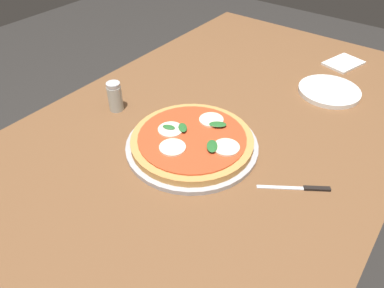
{
  "coord_description": "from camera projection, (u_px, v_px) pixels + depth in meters",
  "views": [
    {
      "loc": [
        0.67,
        0.42,
        1.3
      ],
      "look_at": [
        0.11,
        0.0,
        0.73
      ],
      "focal_mm": 33.83,
      "sensor_mm": 36.0,
      "label": 1
    }
  ],
  "objects": [
    {
      "name": "plate_white",
      "position": [
        329.0,
        91.0,
        1.11
      ],
      "size": [
        0.19,
        0.19,
        0.01
      ],
      "primitive_type": "cylinder",
      "color": "white",
      "rests_on": "dining_table"
    },
    {
      "name": "knife",
      "position": [
        303.0,
        188.0,
        0.8
      ],
      "size": [
        0.1,
        0.14,
        0.01
      ],
      "color": "black",
      "rests_on": "dining_table"
    },
    {
      "name": "serving_tray",
      "position": [
        192.0,
        145.0,
        0.91
      ],
      "size": [
        0.33,
        0.33,
        0.01
      ],
      "primitive_type": "cylinder",
      "color": "#B2B2B7",
      "rests_on": "dining_table"
    },
    {
      "name": "dining_table",
      "position": [
        216.0,
        151.0,
        1.04
      ],
      "size": [
        1.51,
        0.9,
        0.72
      ],
      "color": "brown",
      "rests_on": "ground_plane"
    },
    {
      "name": "pizza",
      "position": [
        193.0,
        140.0,
        0.9
      ],
      "size": [
        0.31,
        0.31,
        0.03
      ],
      "color": "tan",
      "rests_on": "serving_tray"
    },
    {
      "name": "ground_plane",
      "position": [
        209.0,
        270.0,
        1.44
      ],
      "size": [
        6.0,
        6.0,
        0.0
      ],
      "primitive_type": "plane",
      "color": "#2D2B28"
    },
    {
      "name": "napkin",
      "position": [
        343.0,
        63.0,
        1.26
      ],
      "size": [
        0.15,
        0.12,
        0.01
      ],
      "primitive_type": "cube",
      "rotation": [
        0.0,
        0.0,
        -0.29
      ],
      "color": "white",
      "rests_on": "dining_table"
    },
    {
      "name": "pepper_shaker",
      "position": [
        115.0,
        97.0,
        1.02
      ],
      "size": [
        0.04,
        0.04,
        0.09
      ],
      "color": "#B2B7AD",
      "rests_on": "dining_table"
    }
  ]
}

